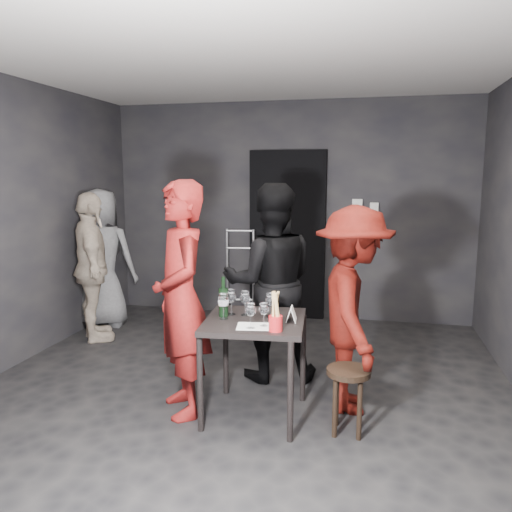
% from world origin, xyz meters
% --- Properties ---
extents(floor, '(4.50, 5.00, 0.02)m').
position_xyz_m(floor, '(0.00, 0.00, 0.00)').
color(floor, black).
rests_on(floor, ground).
extents(ceiling, '(4.50, 5.00, 0.02)m').
position_xyz_m(ceiling, '(0.00, 0.00, 2.70)').
color(ceiling, silver).
rests_on(ceiling, ground).
extents(wall_back, '(4.50, 0.04, 2.70)m').
position_xyz_m(wall_back, '(0.00, 2.50, 1.35)').
color(wall_back, black).
rests_on(wall_back, ground).
extents(wall_front, '(4.50, 0.04, 2.70)m').
position_xyz_m(wall_front, '(0.00, -2.50, 1.35)').
color(wall_front, black).
rests_on(wall_front, ground).
extents(doorway, '(0.95, 0.10, 2.10)m').
position_xyz_m(doorway, '(0.00, 2.44, 1.05)').
color(doorway, black).
rests_on(doorway, ground).
extents(wallbox_upper, '(0.12, 0.06, 0.12)m').
position_xyz_m(wallbox_upper, '(0.85, 2.45, 1.45)').
color(wallbox_upper, '#B7B7B2').
rests_on(wallbox_upper, wall_back).
extents(wallbox_lower, '(0.10, 0.06, 0.14)m').
position_xyz_m(wallbox_lower, '(1.05, 2.45, 1.40)').
color(wallbox_lower, '#B7B7B2').
rests_on(wallbox_lower, wall_back).
extents(hand_truck, '(0.38, 0.33, 1.13)m').
position_xyz_m(hand_truck, '(-0.56, 2.20, 0.21)').
color(hand_truck, '#B2B2B7').
rests_on(hand_truck, floor).
extents(tasting_table, '(0.72, 0.72, 0.75)m').
position_xyz_m(tasting_table, '(0.20, -0.26, 0.65)').
color(tasting_table, black).
rests_on(tasting_table, floor).
extents(stool, '(0.31, 0.31, 0.47)m').
position_xyz_m(stool, '(0.90, -0.38, 0.36)').
color(stool, black).
rests_on(stool, floor).
extents(server_red, '(0.84, 0.91, 2.08)m').
position_xyz_m(server_red, '(-0.35, -0.32, 1.04)').
color(server_red, maroon).
rests_on(server_red, floor).
extents(woman_black, '(1.08, 0.77, 2.00)m').
position_xyz_m(woman_black, '(0.17, 0.48, 1.00)').
color(woman_black, black).
rests_on(woman_black, floor).
extents(man_maroon, '(0.68, 1.14, 1.66)m').
position_xyz_m(man_maroon, '(0.91, 0.02, 0.83)').
color(man_maroon, '#430A06').
rests_on(man_maroon, floor).
extents(bystander_cream, '(1.00, 1.12, 1.75)m').
position_xyz_m(bystander_cream, '(-1.91, 1.05, 0.87)').
color(bystander_cream, beige).
rests_on(bystander_cream, floor).
extents(bystander_grey, '(0.93, 0.57, 1.80)m').
position_xyz_m(bystander_grey, '(-2.08, 1.56, 0.90)').
color(bystander_grey, slate).
rests_on(bystander_grey, floor).
extents(tasting_mat, '(0.29, 0.22, 0.00)m').
position_xyz_m(tasting_mat, '(0.26, -0.44, 0.75)').
color(tasting_mat, white).
rests_on(tasting_mat, tasting_table).
extents(wine_glass_a, '(0.10, 0.10, 0.21)m').
position_xyz_m(wine_glass_a, '(-0.02, -0.31, 0.86)').
color(wine_glass_a, white).
rests_on(wine_glass_a, tasting_table).
extents(wine_glass_b, '(0.10, 0.10, 0.22)m').
position_xyz_m(wine_glass_b, '(0.00, -0.19, 0.86)').
color(wine_glass_b, white).
rests_on(wine_glass_b, tasting_table).
extents(wine_glass_c, '(0.09, 0.09, 0.21)m').
position_xyz_m(wine_glass_c, '(0.11, -0.18, 0.85)').
color(wine_glass_c, white).
rests_on(wine_glass_c, tasting_table).
extents(wine_glass_d, '(0.10, 0.10, 0.20)m').
position_xyz_m(wine_glass_d, '(0.23, -0.49, 0.85)').
color(wine_glass_d, white).
rests_on(wine_glass_d, tasting_table).
extents(wine_glass_e, '(0.08, 0.08, 0.19)m').
position_xyz_m(wine_glass_e, '(0.30, -0.42, 0.84)').
color(wine_glass_e, white).
rests_on(wine_glass_e, tasting_table).
extents(wine_glass_f, '(0.08, 0.08, 0.20)m').
position_xyz_m(wine_glass_f, '(0.30, -0.17, 0.85)').
color(wine_glass_f, white).
rests_on(wine_glass_f, tasting_table).
extents(wine_bottle, '(0.07, 0.07, 0.30)m').
position_xyz_m(wine_bottle, '(-0.04, -0.24, 0.87)').
color(wine_bottle, black).
rests_on(wine_bottle, tasting_table).
extents(breadstick_cup, '(0.09, 0.09, 0.29)m').
position_xyz_m(breadstick_cup, '(0.40, -0.50, 0.88)').
color(breadstick_cup, red).
rests_on(breadstick_cup, tasting_table).
extents(reserved_card, '(0.10, 0.14, 0.11)m').
position_xyz_m(reserved_card, '(0.46, -0.25, 0.80)').
color(reserved_card, white).
rests_on(reserved_card, tasting_table).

